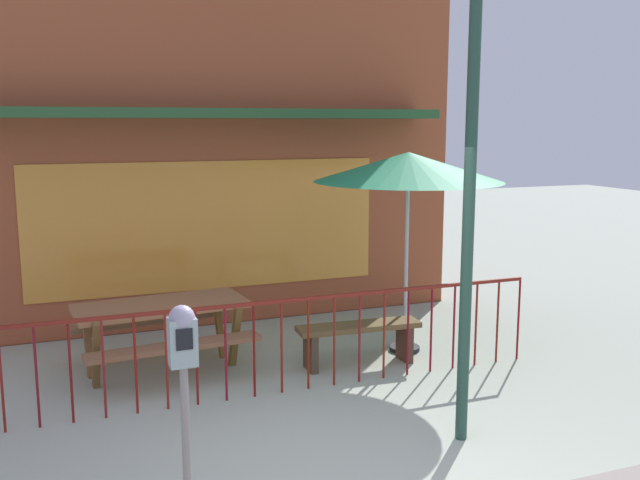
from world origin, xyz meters
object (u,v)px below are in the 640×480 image
(patio_umbrella, at_px, (408,168))
(patio_bench, at_px, (359,335))
(street_lamp, at_px, (472,117))
(picnic_table_left, at_px, (161,317))
(parking_meter_near, at_px, (183,357))

(patio_umbrella, relative_size, patio_bench, 1.67)
(street_lamp, bearing_deg, picnic_table_left, 129.59)
(patio_umbrella, bearing_deg, picnic_table_left, 173.70)
(picnic_table_left, distance_m, patio_umbrella, 3.23)
(street_lamp, bearing_deg, parking_meter_near, -169.32)
(picnic_table_left, distance_m, patio_bench, 2.18)
(patio_bench, distance_m, street_lamp, 3.12)
(patio_bench, bearing_deg, street_lamp, -88.04)
(parking_meter_near, bearing_deg, picnic_table_left, 84.52)
(patio_umbrella, height_order, street_lamp, street_lamp)
(patio_umbrella, relative_size, street_lamp, 0.56)
(picnic_table_left, height_order, parking_meter_near, parking_meter_near)
(patio_umbrella, height_order, parking_meter_near, patio_umbrella)
(patio_bench, distance_m, parking_meter_near, 3.52)
(picnic_table_left, bearing_deg, parking_meter_near, -95.48)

